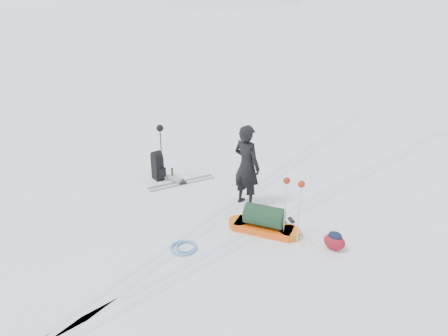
{
  "coord_description": "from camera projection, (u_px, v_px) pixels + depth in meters",
  "views": [
    {
      "loc": [
        5.43,
        -6.89,
        4.96
      ],
      "look_at": [
        -0.2,
        0.06,
        0.95
      ],
      "focal_mm": 35.0,
      "sensor_mm": 36.0,
      "label": 1
    }
  ],
  "objects": [
    {
      "name": "ski_tracks",
      "position": [
        272.0,
        202.0,
        10.3
      ],
      "size": [
        3.38,
        17.97,
        0.01
      ],
      "color": "silver",
      "rests_on": "ground"
    },
    {
      "name": "ground",
      "position": [
        229.0,
        209.0,
        10.04
      ],
      "size": [
        200.0,
        200.0,
        0.0
      ],
      "primitive_type": "plane",
      "color": "white",
      "rests_on": "ground"
    },
    {
      "name": "pulk_sled",
      "position": [
        264.0,
        222.0,
        9.07
      ],
      "size": [
        1.61,
        0.88,
        0.59
      ],
      "rotation": [
        0.0,
        0.0,
        0.3
      ],
      "color": "#F0520E",
      "rests_on": "ground"
    },
    {
      "name": "rope_coil",
      "position": [
        184.0,
        247.0,
        8.57
      ],
      "size": [
        0.57,
        0.57,
        0.06
      ],
      "rotation": [
        0.0,
        0.0,
        -0.07
      ],
      "color": "#5491CC",
      "rests_on": "ground"
    },
    {
      "name": "skier",
      "position": [
        247.0,
        166.0,
        9.86
      ],
      "size": [
        0.75,
        0.52,
        1.95
      ],
      "primitive_type": "imported",
      "rotation": [
        0.0,
        0.0,
        3.06
      ],
      "color": "black",
      "rests_on": "ground"
    },
    {
      "name": "touring_skis_white",
      "position": [
        287.0,
        222.0,
        9.48
      ],
      "size": [
        1.75,
        1.24,
        0.07
      ],
      "rotation": [
        0.0,
        0.0,
        -0.56
      ],
      "color": "silver",
      "rests_on": "ground"
    },
    {
      "name": "stuff_sack",
      "position": [
        243.0,
        179.0,
        11.21
      ],
      "size": [
        0.38,
        0.3,
        0.22
      ],
      "rotation": [
        0.0,
        0.0,
        -0.11
      ],
      "color": "black",
      "rests_on": "ground"
    },
    {
      "name": "small_daypack",
      "position": [
        335.0,
        241.0,
        8.52
      ],
      "size": [
        0.5,
        0.42,
        0.37
      ],
      "rotation": [
        0.0,
        0.0,
        -0.25
      ],
      "color": "maroon",
      "rests_on": "ground"
    },
    {
      "name": "ski_poles_silver",
      "position": [
        294.0,
        190.0,
        8.41
      ],
      "size": [
        0.43,
        0.18,
        1.37
      ],
      "rotation": [
        0.0,
        0.0,
        0.32
      ],
      "color": "silver",
      "rests_on": "ground"
    },
    {
      "name": "ski_poles_black",
      "position": [
        160.0,
        135.0,
        11.05
      ],
      "size": [
        0.19,
        0.18,
        1.48
      ],
      "rotation": [
        0.0,
        0.0,
        0.15
      ],
      "color": "black",
      "rests_on": "ground"
    },
    {
      "name": "touring_skis_grey",
      "position": [
        182.0,
        183.0,
        11.25
      ],
      "size": [
        0.94,
        1.73,
        0.06
      ],
      "rotation": [
        0.0,
        0.0,
        1.16
      ],
      "color": "#95989D",
      "rests_on": "ground"
    },
    {
      "name": "expedition_rucksack",
      "position": [
        159.0,
        167.0,
        11.32
      ],
      "size": [
        0.88,
        0.37,
        0.79
      ],
      "rotation": [
        0.0,
        0.0,
        -0.25
      ],
      "color": "black",
      "rests_on": "ground"
    },
    {
      "name": "thermos_pair",
      "position": [
        169.0,
        172.0,
        11.61
      ],
      "size": [
        0.21,
        0.19,
        0.25
      ],
      "rotation": [
        0.0,
        0.0,
        -0.09
      ],
      "color": "#525459",
      "rests_on": "ground"
    }
  ]
}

